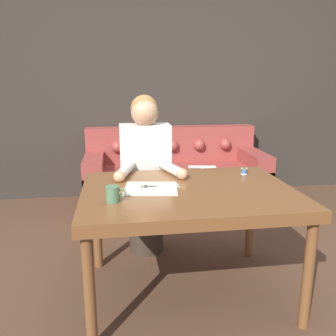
% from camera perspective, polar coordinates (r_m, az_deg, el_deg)
% --- Properties ---
extents(ground_plane, '(16.00, 16.00, 0.00)m').
position_cam_1_polar(ground_plane, '(2.51, 5.61, -19.56)').
color(ground_plane, '#4C3323').
extents(wall_back, '(8.00, 0.06, 2.60)m').
position_cam_1_polar(wall_back, '(4.30, -1.37, 12.90)').
color(wall_back, '#2D2823').
rests_on(wall_back, ground_plane).
extents(dining_table, '(1.31, 0.99, 0.73)m').
position_cam_1_polar(dining_table, '(2.24, 3.25, -5.03)').
color(dining_table, brown).
rests_on(dining_table, ground_plane).
extents(couch, '(1.97, 0.85, 0.85)m').
position_cam_1_polar(couch, '(4.05, 1.04, -1.45)').
color(couch, brown).
rests_on(couch, ground_plane).
extents(person, '(0.50, 0.62, 1.27)m').
position_cam_1_polar(person, '(2.82, -3.61, -1.15)').
color(person, '#33281E').
rests_on(person, ground_plane).
extents(pattern_paper_main, '(0.36, 0.33, 0.00)m').
position_cam_1_polar(pattern_paper_main, '(2.21, -2.76, -3.29)').
color(pattern_paper_main, beige).
rests_on(pattern_paper_main, dining_table).
extents(scissors, '(0.24, 0.07, 0.01)m').
position_cam_1_polar(scissors, '(2.25, -2.36, -2.97)').
color(scissors, silver).
rests_on(scissors, dining_table).
extents(mug, '(0.11, 0.08, 0.09)m').
position_cam_1_polar(mug, '(1.99, -8.81, -4.15)').
color(mug, '#47704C').
rests_on(mug, dining_table).
extents(thread_spool, '(0.04, 0.04, 0.05)m').
position_cam_1_polar(thread_spool, '(2.60, 12.10, -0.49)').
color(thread_spool, '#3366B2').
rests_on(thread_spool, dining_table).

